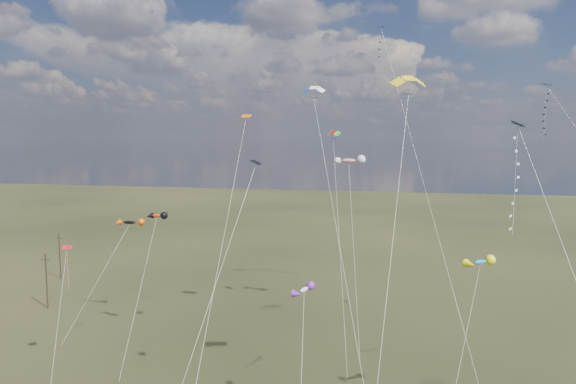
% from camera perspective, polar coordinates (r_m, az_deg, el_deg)
% --- Properties ---
extents(utility_pole_near, '(1.40, 0.20, 8.00)m').
position_cam_1_polar(utility_pole_near, '(82.25, -25.25, -8.89)').
color(utility_pole_near, black).
rests_on(utility_pole_near, ground).
extents(utility_pole_far, '(1.40, 0.20, 8.00)m').
position_cam_1_polar(utility_pole_far, '(97.82, -24.03, -6.50)').
color(utility_pole_far, black).
rests_on(utility_pole_far, ground).
extents(diamond_black_high, '(14.24, 23.79, 30.28)m').
position_cam_1_polar(diamond_black_high, '(60.33, 27.80, 6.47)').
color(diamond_black_high, black).
rests_on(diamond_black_high, ground).
extents(diamond_navy_tall, '(11.03, 26.24, 38.02)m').
position_cam_1_polar(diamond_navy_tall, '(62.59, 11.11, 13.20)').
color(diamond_navy_tall, '#0D0F44').
rests_on(diamond_navy_tall, ground).
extents(diamond_black_mid, '(4.30, 16.20, 22.75)m').
position_cam_1_polar(diamond_black_mid, '(38.23, -7.19, -7.55)').
color(diamond_black_mid, black).
rests_on(diamond_black_mid, ground).
extents(diamond_red_low, '(3.50, 8.54, 13.86)m').
position_cam_1_polar(diamond_red_low, '(55.86, -23.34, -8.29)').
color(diamond_red_low, red).
rests_on(diamond_red_low, ground).
extents(diamond_navy_right, '(7.97, 11.74, 25.53)m').
position_cam_1_polar(diamond_navy_right, '(32.58, 24.62, -0.47)').
color(diamond_navy_right, '#101A50').
rests_on(diamond_navy_right, ground).
extents(diamond_orange_center, '(2.08, 23.57, 26.89)m').
position_cam_1_polar(diamond_orange_center, '(46.18, -6.50, -1.38)').
color(diamond_orange_center, '#D05D08').
rests_on(diamond_orange_center, ground).
extents(parafoil_yellow, '(4.03, 18.21, 29.76)m').
position_cam_1_polar(parafoil_yellow, '(41.22, 13.29, 12.06)').
color(parafoil_yellow, yellow).
rests_on(parafoil_yellow, ground).
extents(parafoil_blue_white, '(10.37, 25.41, 30.84)m').
position_cam_1_polar(parafoil_blue_white, '(59.82, 2.90, 11.36)').
color(parafoil_blue_white, blue).
rests_on(parafoil_blue_white, ground).
extents(parafoil_tricolor, '(4.70, 16.27, 25.73)m').
position_cam_1_polar(parafoil_tricolor, '(65.75, 5.07, 6.45)').
color(parafoil_tricolor, yellow).
rests_on(parafoil_tricolor, ground).
extents(novelty_black_orange, '(6.21, 9.78, 14.01)m').
position_cam_1_polar(novelty_black_orange, '(70.11, -17.21, -3.27)').
color(novelty_black_orange, black).
rests_on(novelty_black_orange, ground).
extents(novelty_orange_black, '(2.49, 11.01, 15.94)m').
position_cam_1_polar(novelty_orange_black, '(61.81, -14.40, -2.64)').
color(novelty_orange_black, red).
rests_on(novelty_orange_black, ground).
extents(novelty_white_purple, '(1.71, 8.72, 12.78)m').
position_cam_1_polar(novelty_white_purple, '(41.98, 1.82, -10.87)').
color(novelty_white_purple, white).
rests_on(novelty_white_purple, ground).
extents(novelty_redwhite_stripe, '(4.56, 13.20, 22.21)m').
position_cam_1_polar(novelty_redwhite_stripe, '(67.60, 6.77, 3.45)').
color(novelty_redwhite_stripe, red).
rests_on(novelty_redwhite_stripe, ground).
extents(novelty_blue_yellow, '(4.81, 8.42, 14.98)m').
position_cam_1_polar(novelty_blue_yellow, '(44.80, 20.58, -7.38)').
color(novelty_blue_yellow, '#1077CA').
rests_on(novelty_blue_yellow, ground).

